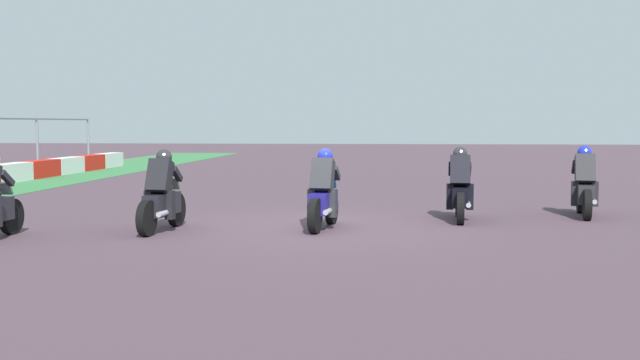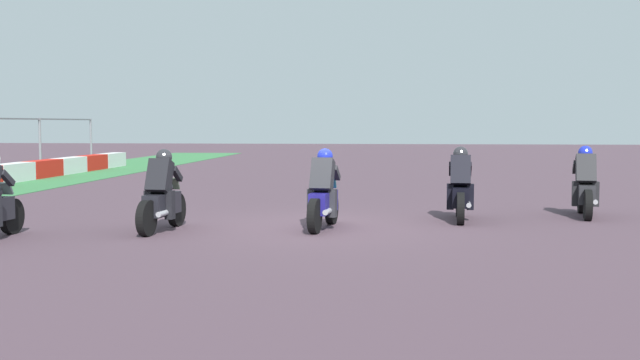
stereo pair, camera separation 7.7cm
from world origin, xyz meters
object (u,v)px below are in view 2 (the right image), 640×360
object	(u,v)px
rider_lane_a	(585,188)
rider_lane_b	(460,190)
rider_lane_c	(324,196)
rider_lane_d	(162,197)

from	to	relation	value
rider_lane_a	rider_lane_b	world-z (taller)	same
rider_lane_c	rider_lane_d	world-z (taller)	same
rider_lane_d	rider_lane_c	bearing A→B (deg)	-72.51
rider_lane_d	rider_lane_b	bearing A→B (deg)	-63.47
rider_lane_a	rider_lane_b	xyz separation A→B (m)	(-0.93, 2.68, 0.00)
rider_lane_b	rider_lane_d	distance (m)	5.97
rider_lane_a	rider_lane_c	distance (m)	5.87
rider_lane_a	rider_lane_c	world-z (taller)	same
rider_lane_b	rider_lane_c	world-z (taller)	same
rider_lane_b	rider_lane_d	bearing A→B (deg)	114.24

